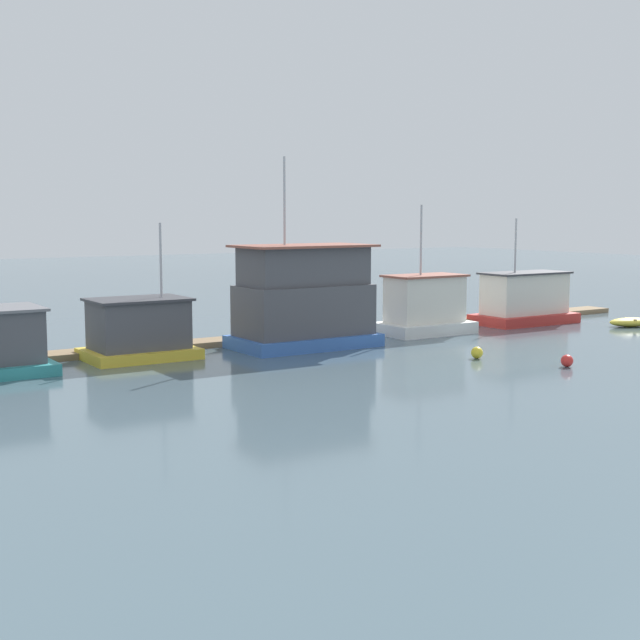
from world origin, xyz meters
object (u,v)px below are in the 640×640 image
(houseboat_yellow, at_px, (139,330))
(houseboat_blue, at_px, (304,300))
(buoy_red, at_px, (567,361))
(buoy_yellow, at_px, (477,353))
(houseboat_red, at_px, (525,300))
(mooring_post_far_left, at_px, (101,339))
(dinghy_yellow, at_px, (631,322))
(houseboat_white, at_px, (425,307))

(houseboat_yellow, distance_m, houseboat_blue, 8.59)
(houseboat_blue, bearing_deg, buoy_red, -59.67)
(buoy_yellow, bearing_deg, houseboat_red, 35.80)
(houseboat_red, bearing_deg, mooring_post_far_left, 178.05)
(dinghy_yellow, bearing_deg, mooring_post_far_left, 169.77)
(dinghy_yellow, distance_m, buoy_red, 16.30)
(houseboat_blue, relative_size, houseboat_white, 1.32)
(mooring_post_far_left, relative_size, buoy_yellow, 3.44)
(houseboat_white, relative_size, mooring_post_far_left, 3.75)
(houseboat_red, bearing_deg, dinghy_yellow, -48.03)
(dinghy_yellow, xyz_separation_m, mooring_post_far_left, (-30.99, 5.59, 0.70))
(dinghy_yellow, bearing_deg, buoy_yellow, -166.39)
(houseboat_blue, relative_size, houseboat_red, 1.47)
(houseboat_blue, height_order, houseboat_white, houseboat_blue)
(mooring_post_far_left, height_order, buoy_yellow, mooring_post_far_left)
(houseboat_white, bearing_deg, buoy_yellow, -113.54)
(houseboat_white, xyz_separation_m, buoy_yellow, (-3.57, -8.19, -1.23))
(houseboat_blue, xyz_separation_m, houseboat_white, (8.47, 0.65, -0.93))
(dinghy_yellow, height_order, buoy_yellow, buoy_yellow)
(houseboat_white, xyz_separation_m, houseboat_red, (8.32, 0.38, -0.05))
(mooring_post_far_left, xyz_separation_m, buoy_red, (16.67, -13.38, -0.70))
(houseboat_yellow, bearing_deg, buoy_red, -39.58)
(houseboat_white, relative_size, buoy_red, 13.20)
(houseboat_red, xyz_separation_m, mooring_post_far_left, (-26.78, 0.91, -0.49))
(mooring_post_far_left, bearing_deg, houseboat_white, -4.02)
(mooring_post_far_left, bearing_deg, houseboat_yellow, -29.28)
(houseboat_white, bearing_deg, houseboat_blue, -175.62)
(buoy_yellow, bearing_deg, houseboat_yellow, 147.14)
(houseboat_blue, height_order, dinghy_yellow, houseboat_blue)
(buoy_red, bearing_deg, buoy_yellow, 114.64)
(houseboat_blue, xyz_separation_m, buoy_red, (6.69, -11.43, -2.16))
(houseboat_blue, height_order, buoy_yellow, houseboat_blue)
(houseboat_yellow, height_order, buoy_yellow, houseboat_yellow)
(houseboat_red, distance_m, dinghy_yellow, 6.40)
(buoy_yellow, height_order, buoy_red, buoy_yellow)
(houseboat_yellow, distance_m, buoy_yellow, 15.94)
(houseboat_white, distance_m, buoy_red, 12.27)
(houseboat_yellow, bearing_deg, houseboat_red, -0.12)
(houseboat_white, height_order, dinghy_yellow, houseboat_white)
(buoy_yellow, bearing_deg, mooring_post_far_left, 147.49)
(houseboat_red, distance_m, buoy_red, 16.09)
(houseboat_white, distance_m, dinghy_yellow, 13.30)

